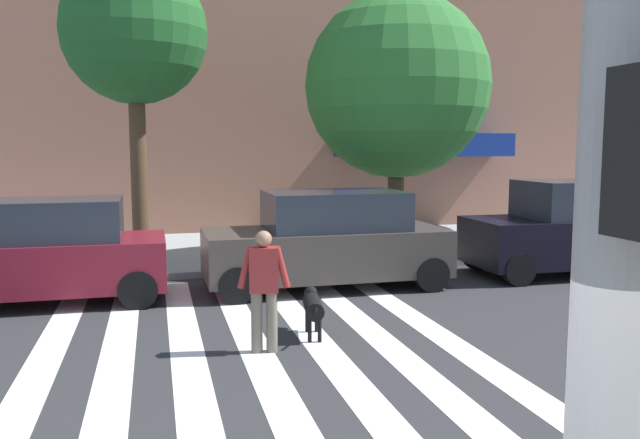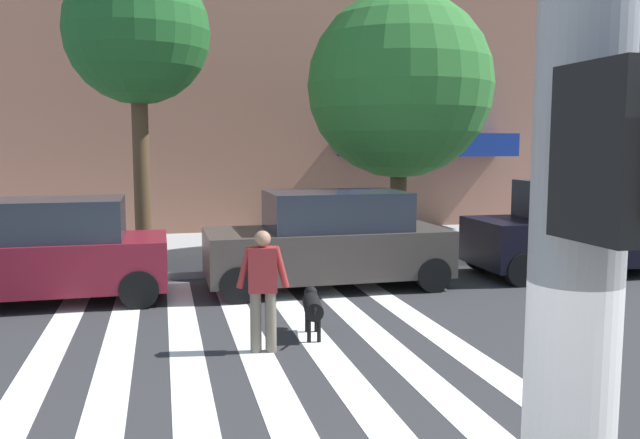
# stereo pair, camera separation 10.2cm
# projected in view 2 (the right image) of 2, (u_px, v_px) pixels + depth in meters

# --- Properties ---
(ground_plane) EXTENTS (160.00, 160.00, 0.00)m
(ground_plane) POSITION_uv_depth(u_px,v_px,m) (239.00, 380.00, 7.64)
(ground_plane) COLOR #2B2B2D
(sidewalk_far) EXTENTS (80.00, 6.00, 0.15)m
(sidewalk_far) POSITION_uv_depth(u_px,v_px,m) (198.00, 252.00, 16.29)
(sidewalk_far) COLOR #989998
(sidewalk_far) RESTS_ON ground_plane
(crosswalk_stripes) EXTENTS (5.85, 11.35, 0.01)m
(crosswalk_stripes) POSITION_uv_depth(u_px,v_px,m) (267.00, 377.00, 7.72)
(crosswalk_stripes) COLOR silver
(crosswalk_stripes) RESTS_ON ground_plane
(parked_car_behind_first) EXTENTS (4.44, 1.90, 1.82)m
(parked_car_behind_first) POSITION_uv_depth(u_px,v_px,m) (39.00, 252.00, 11.26)
(parked_car_behind_first) COLOR maroon
(parked_car_behind_first) RESTS_ON ground_plane
(parked_car_third_in_line) EXTENTS (4.64, 2.01, 1.87)m
(parked_car_third_in_line) POSITION_uv_depth(u_px,v_px,m) (329.00, 241.00, 12.49)
(parked_car_third_in_line) COLOR #3C342F
(parked_car_third_in_line) RESTS_ON ground_plane
(parked_car_fourth_in_line) EXTENTS (4.74, 1.96, 2.00)m
(parked_car_fourth_in_line) POSITION_uv_depth(u_px,v_px,m) (583.00, 229.00, 13.81)
(parked_car_fourth_in_line) COLOR black
(parked_car_fourth_in_line) RESTS_ON ground_plane
(street_tree_nearest) EXTENTS (3.10, 3.10, 6.56)m
(street_tree_nearest) POSITION_uv_depth(u_px,v_px,m) (137.00, 34.00, 13.81)
(street_tree_nearest) COLOR #4C3823
(street_tree_nearest) RESTS_ON sidewalk_far
(street_tree_middle) EXTENTS (4.26, 4.26, 6.09)m
(street_tree_middle) POSITION_uv_depth(u_px,v_px,m) (400.00, 86.00, 14.88)
(street_tree_middle) COLOR #4C3823
(street_tree_middle) RESTS_ON sidewalk_far
(pedestrian_dog_walker) EXTENTS (0.71, 0.30, 1.64)m
(pedestrian_dog_walker) POSITION_uv_depth(u_px,v_px,m) (263.00, 284.00, 8.56)
(pedestrian_dog_walker) COLOR #6B6051
(pedestrian_dog_walker) RESTS_ON ground_plane
(dog_on_leash) EXTENTS (0.37, 1.13, 0.65)m
(dog_on_leash) POSITION_uv_depth(u_px,v_px,m) (312.00, 306.00, 9.33)
(dog_on_leash) COLOR black
(dog_on_leash) RESTS_ON ground_plane
(pedestrian_bystander) EXTENTS (0.68, 0.37, 1.64)m
(pedestrian_bystander) POSITION_uv_depth(u_px,v_px,m) (583.00, 211.00, 16.39)
(pedestrian_bystander) COLOR #282D4C
(pedestrian_bystander) RESTS_ON sidewalk_far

